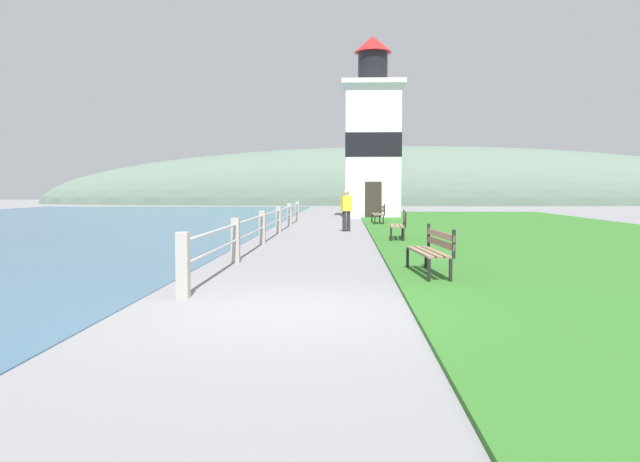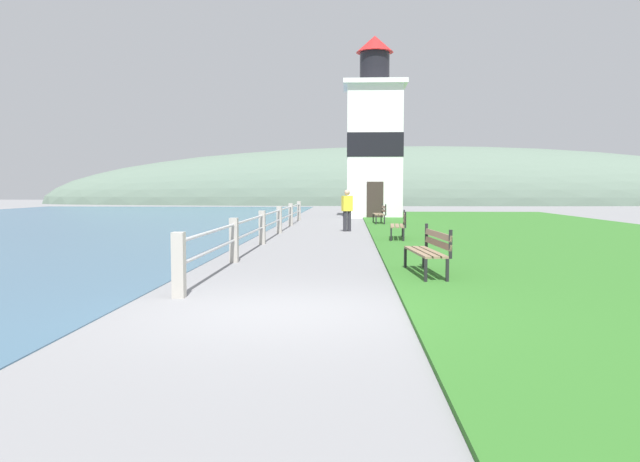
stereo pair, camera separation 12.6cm
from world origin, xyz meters
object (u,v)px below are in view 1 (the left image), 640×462
(lighthouse, at_px, (372,141))
(park_bench_far, at_px, (379,213))
(person_strolling, at_px, (346,209))
(park_bench_near, at_px, (432,248))
(park_bench_midway, at_px, (400,224))

(lighthouse, bearing_deg, park_bench_far, -89.79)
(lighthouse, height_order, person_strolling, lighthouse)
(lighthouse, relative_size, person_strolling, 6.40)
(park_bench_near, xyz_separation_m, park_bench_midway, (0.11, 8.04, -0.00))
(park_bench_midway, bearing_deg, park_bench_far, -85.17)
(park_bench_near, xyz_separation_m, park_bench_far, (-0.05, 16.81, -0.00))
(park_bench_midway, bearing_deg, park_bench_near, 92.98)
(park_bench_midway, relative_size, lighthouse, 0.18)
(park_bench_near, relative_size, park_bench_midway, 1.10)
(park_bench_midway, distance_m, park_bench_far, 8.77)
(lighthouse, distance_m, person_strolling, 12.37)
(person_strolling, bearing_deg, park_bench_midway, 177.48)
(park_bench_near, distance_m, lighthouse, 24.30)
(park_bench_midway, relative_size, person_strolling, 1.13)
(park_bench_far, bearing_deg, person_strolling, 69.91)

